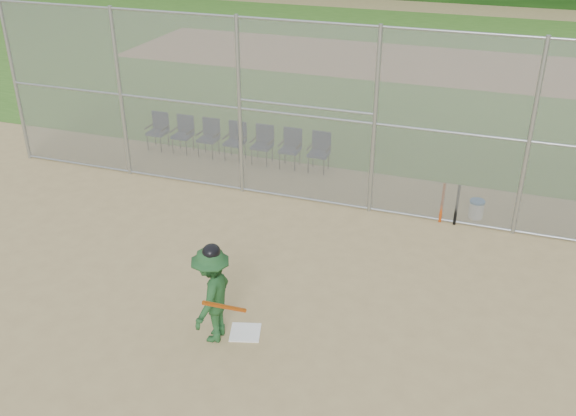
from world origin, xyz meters
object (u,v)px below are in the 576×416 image
(water_cooler, at_px, (476,209))
(chair_0, at_px, (157,132))
(home_plate, at_px, (245,332))
(batter_at_plate, at_px, (212,294))

(water_cooler, xyz_separation_m, chair_0, (-8.38, 1.25, 0.27))
(home_plate, xyz_separation_m, chair_0, (-5.25, 6.51, 0.47))
(home_plate, distance_m, batter_at_plate, 0.94)
(batter_at_plate, bearing_deg, home_plate, 31.18)
(home_plate, height_order, batter_at_plate, batter_at_plate)
(batter_at_plate, relative_size, chair_0, 1.76)
(home_plate, relative_size, water_cooler, 1.16)
(home_plate, relative_size, chair_0, 0.49)
(water_cooler, bearing_deg, chair_0, 171.52)
(home_plate, bearing_deg, water_cooler, 59.29)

